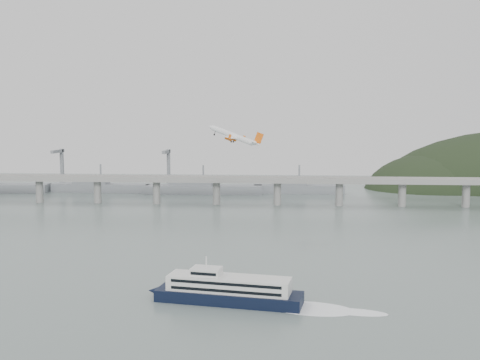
{
  "coord_description": "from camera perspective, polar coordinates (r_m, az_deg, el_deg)",
  "views": [
    {
      "loc": [
        22.71,
        -254.51,
        69.44
      ],
      "look_at": [
        0.0,
        55.0,
        36.0
      ],
      "focal_mm": 42.0,
      "sensor_mm": 36.0,
      "label": 1
    }
  ],
  "objects": [
    {
      "name": "ground",
      "position": [
        264.79,
        -0.88,
        -9.05
      ],
      "size": [
        900.0,
        900.0,
        0.0
      ],
      "primitive_type": "plane",
      "color": "slate",
      "rests_on": "ground"
    },
    {
      "name": "distant_fleet",
      "position": [
        552.88,
        -14.62,
        -0.62
      ],
      "size": [
        453.0,
        60.9,
        40.0
      ],
      "color": "slate",
      "rests_on": "ground"
    },
    {
      "name": "bridge",
      "position": [
        458.07,
        1.18,
        -0.34
      ],
      "size": [
        800.0,
        22.0,
        23.9
      ],
      "color": "gray",
      "rests_on": "ground"
    },
    {
      "name": "airliner",
      "position": [
        337.07,
        -0.59,
        4.47
      ],
      "size": [
        35.12,
        32.3,
        14.58
      ],
      "rotation": [
        0.05,
        -0.35,
        2.93
      ],
      "color": "white",
      "rests_on": "ground"
    },
    {
      "name": "ferry",
      "position": [
        217.88,
        -1.13,
        -11.13
      ],
      "size": [
        91.98,
        27.08,
        17.42
      ],
      "rotation": [
        0.0,
        0.0,
        -0.17
      ],
      "color": "black",
      "rests_on": "ground"
    }
  ]
}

